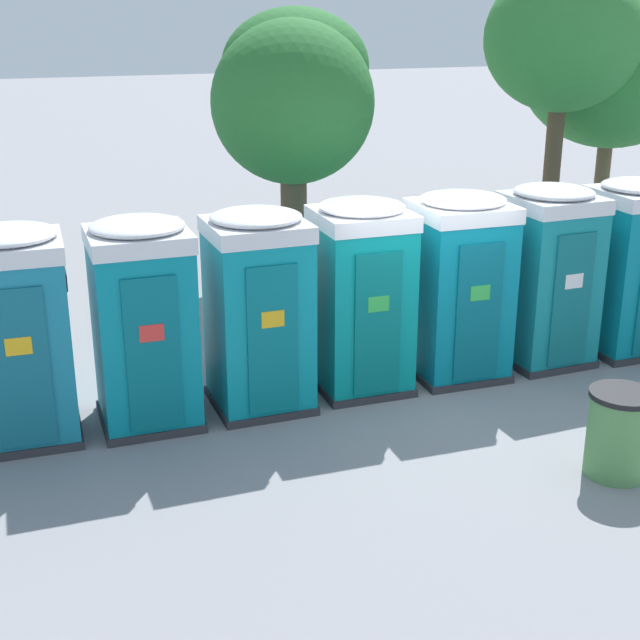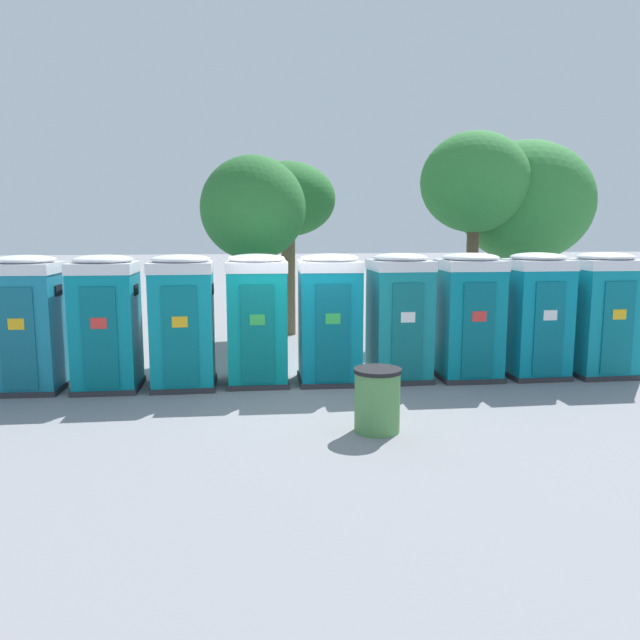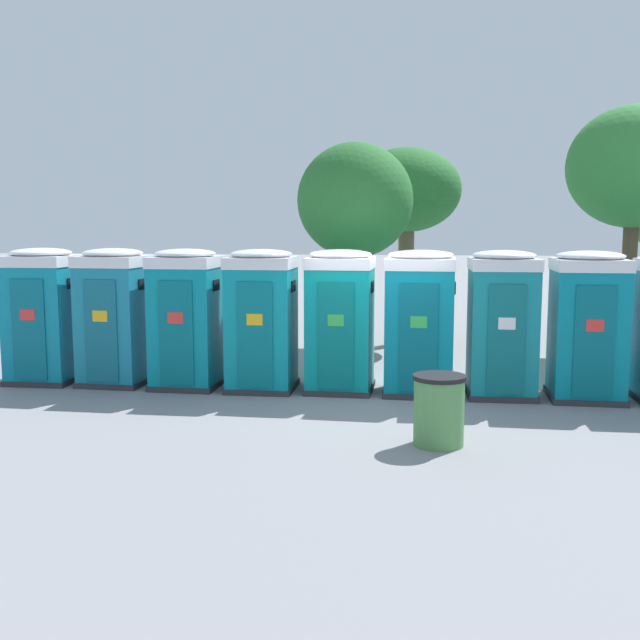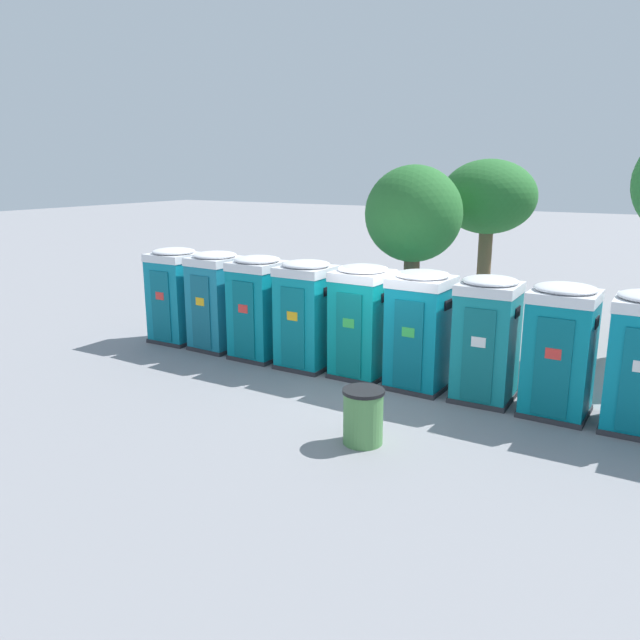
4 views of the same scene
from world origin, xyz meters
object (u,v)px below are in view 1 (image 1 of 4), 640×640
at_px(portapotty_3, 258,310).
at_px(street_tree_2, 563,40).
at_px(portapotty_2, 144,322).
at_px(street_tree_1, 614,61).
at_px(portapotty_7, 633,266).
at_px(street_tree_0, 295,70).
at_px(portapotty_5, 459,285).
at_px(trash_can, 619,433).
at_px(portapotty_4, 361,295).
at_px(street_tree_3, 293,107).
at_px(portapotty_1, 19,334).
at_px(portapotty_6, 547,274).

relative_size(portapotty_3, street_tree_2, 0.45).
height_order(portapotty_2, street_tree_1, street_tree_1).
xyz_separation_m(portapotty_7, street_tree_0, (-3.11, 5.69, 2.46)).
relative_size(portapotty_5, trash_can, 2.63).
xyz_separation_m(portapotty_4, street_tree_2, (6.21, 4.70, 2.95)).
bearing_deg(street_tree_3, portapotty_1, -148.63).
height_order(portapotty_7, street_tree_1, street_tree_1).
height_order(portapotty_3, street_tree_0, street_tree_0).
distance_m(portapotty_2, street_tree_1, 12.48).
xyz_separation_m(portapotty_3, street_tree_2, (7.62, 4.77, 2.95)).
relative_size(street_tree_1, street_tree_3, 1.18).
distance_m(street_tree_0, street_tree_2, 5.18).
distance_m(portapotty_7, trash_can, 4.06).
height_order(portapotty_3, portapotty_5, same).
bearing_deg(street_tree_0, trash_can, -86.58).
relative_size(portapotty_1, trash_can, 2.63).
xyz_separation_m(portapotty_2, street_tree_1, (10.91, 5.51, 2.48)).
xyz_separation_m(portapotty_1, portapotty_6, (7.05, -0.16, 0.00)).
relative_size(portapotty_6, portapotty_7, 1.00).
xyz_separation_m(street_tree_3, trash_can, (1.59, -5.89, -2.93)).
distance_m(portapotty_4, street_tree_1, 10.09).
relative_size(portapotty_2, portapotty_6, 1.00).
xyz_separation_m(portapotty_4, trash_can, (1.64, -3.19, -0.80)).
distance_m(portapotty_1, street_tree_3, 5.45).
relative_size(street_tree_1, street_tree_2, 0.98).
bearing_deg(street_tree_3, portapotty_7, -34.39).
bearing_deg(portapotty_2, street_tree_2, 27.59).
relative_size(portapotty_4, street_tree_2, 0.45).
bearing_deg(street_tree_3, street_tree_1, 19.17).
xyz_separation_m(street_tree_0, street_tree_2, (5.09, -0.83, 0.48)).
relative_size(portapotty_1, portapotty_4, 1.00).
bearing_deg(street_tree_2, street_tree_0, 170.76).
relative_size(portapotty_6, trash_can, 2.63).
bearing_deg(portapotty_4, trash_can, -62.77).
bearing_deg(street_tree_3, portapotty_6, -45.03).
bearing_deg(portapotty_1, trash_can, -29.18).
bearing_deg(street_tree_1, portapotty_1, -156.31).
bearing_deg(portapotty_1, portapotty_6, -1.30).
height_order(portapotty_3, trash_can, portapotty_3).
bearing_deg(portapotty_1, portapotty_2, -4.36).
height_order(portapotty_4, trash_can, portapotty_4).
relative_size(street_tree_0, street_tree_3, 1.03).
bearing_deg(portapotty_4, street_tree_3, 88.90).
bearing_deg(portapotty_2, portapotty_7, -1.14).
bearing_deg(street_tree_2, portapotty_4, -142.86).
distance_m(portapotty_5, portapotty_6, 1.41).
bearing_deg(street_tree_2, portapotty_7, -112.18).
xyz_separation_m(portapotty_1, street_tree_0, (5.35, 5.44, 2.46)).
distance_m(portapotty_1, portapotty_4, 4.23).
height_order(portapotty_5, portapotty_7, same).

